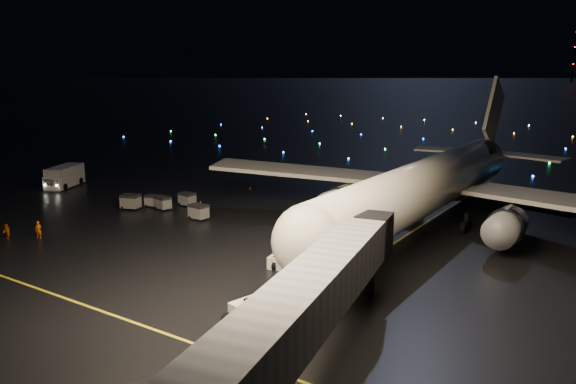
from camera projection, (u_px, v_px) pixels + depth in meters
name	position (u px, v px, depth m)	size (l,w,h in m)	color
lane_centre	(387.00, 248.00, 54.93)	(0.25, 80.00, 0.02)	yellow
lane_cross	(55.00, 294.00, 43.60)	(60.00, 0.25, 0.02)	yellow
airliner	(438.00, 153.00, 61.93)	(56.77, 53.93, 16.09)	silver
pushback_tug	(259.00, 313.00, 38.04)	(4.13, 2.16, 1.96)	silver
belt_loader	(296.00, 251.00, 48.72)	(7.01, 1.91, 3.40)	silver
service_truck	(65.00, 176.00, 83.05)	(2.69, 8.51, 3.13)	silver
crew_a	(38.00, 230.00, 57.99)	(0.65, 0.43, 1.79)	orange
crew_b	(7.00, 232.00, 57.63)	(0.78, 0.61, 1.61)	orange
crew_c	(201.00, 208.00, 66.96)	(1.02, 0.42, 1.74)	orange
safety_cone_0	(331.00, 232.00, 59.38)	(0.46, 0.46, 0.52)	#F85500
safety_cone_1	(332.00, 203.00, 72.04)	(0.48, 0.48, 0.55)	#F85500
safety_cone_2	(328.00, 212.00, 67.87)	(0.41, 0.41, 0.46)	#F85500
safety_cone_3	(250.00, 188.00, 81.55)	(0.40, 0.40, 0.45)	#F85500
radio_mast	(574.00, 56.00, 678.71)	(1.80, 1.80, 64.00)	black
taxiway_lights	(493.00, 140.00, 135.64)	(164.00, 92.00, 0.36)	black
baggage_cart_0	(187.00, 199.00, 71.64)	(1.98, 1.39, 1.69)	gray
baggage_cart_1	(199.00, 212.00, 65.15)	(2.10, 1.47, 1.78)	gray
baggage_cart_2	(163.00, 203.00, 69.71)	(1.93, 1.35, 1.64)	gray
baggage_cart_3	(131.00, 202.00, 69.89)	(2.20, 1.54, 1.87)	gray
baggage_cart_4	(153.00, 201.00, 71.16)	(1.77, 1.24, 1.50)	gray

